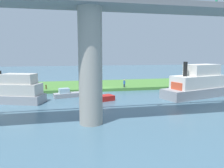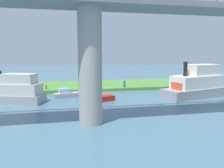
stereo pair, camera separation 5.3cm
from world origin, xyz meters
name	(u,v)px [view 1 (the left image)]	position (x,y,z in m)	size (l,w,h in m)	color
ground_plane	(102,92)	(0.00, 0.00, 0.00)	(160.00, 160.00, 0.00)	#476B7F
grassy_bank	(97,85)	(0.00, -6.00, 0.25)	(80.00, 12.00, 0.50)	#4C8438
bridge_pylon	(90,67)	(3.71, 16.29, 5.21)	(2.13, 2.13, 10.43)	#9E998E
bridge_span	(89,1)	(3.71, 16.28, 10.92)	(64.88, 4.30, 3.25)	slate
person_on_bank	(124,83)	(-4.16, -0.97, 1.20)	(0.48, 0.48, 1.39)	#2D334C
mooring_post	(46,87)	(9.24, -1.67, 0.87)	(0.20, 0.20, 0.73)	brown
riverboat_paddlewheel	(14,91)	(12.59, 5.65, 1.56)	(8.66, 5.34, 4.20)	#99999E
pontoon_yellow	(67,94)	(5.85, 3.42, 0.48)	(4.28, 2.34, 1.35)	#99999E
houseboat_blue	(97,98)	(1.91, 7.24, 0.54)	(4.83, 3.02, 1.52)	red
skiff_small	(196,84)	(-13.05, 7.16, 1.96)	(10.88, 6.15, 5.28)	#99999E
motorboat_red	(180,88)	(-13.21, 2.12, 0.50)	(4.43, 2.20, 1.41)	#1E232D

